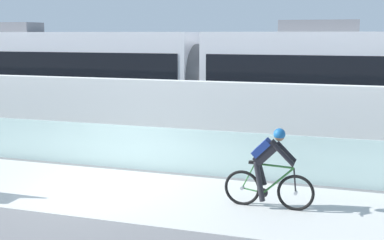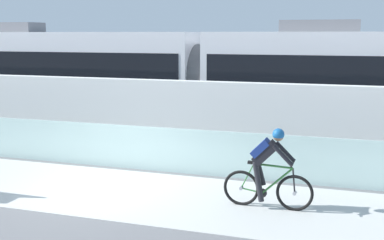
{
  "view_description": "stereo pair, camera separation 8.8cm",
  "coord_description": "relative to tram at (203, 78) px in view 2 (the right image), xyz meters",
  "views": [
    {
      "loc": [
        5.23,
        -9.38,
        3.38
      ],
      "look_at": [
        1.49,
        2.35,
        1.25
      ],
      "focal_mm": 46.56,
      "sensor_mm": 36.0,
      "label": 1
    },
    {
      "loc": [
        5.32,
        -9.35,
        3.38
      ],
      "look_at": [
        1.49,
        2.35,
        1.25
      ],
      "focal_mm": 46.56,
      "sensor_mm": 36.0,
      "label": 2
    }
  ],
  "objects": [
    {
      "name": "ground_plane",
      "position": [
        -0.43,
        -6.85,
        -1.89
      ],
      "size": [
        200.0,
        200.0,
        0.0
      ],
      "primitive_type": "plane",
      "color": "slate"
    },
    {
      "name": "bike_path_deck",
      "position": [
        -0.43,
        -6.85,
        -1.89
      ],
      "size": [
        32.0,
        3.2,
        0.01
      ],
      "primitive_type": "cube",
      "color": "beige",
      "rests_on": "ground"
    },
    {
      "name": "glass_parapet",
      "position": [
        -0.43,
        -5.0,
        -1.34
      ],
      "size": [
        32.0,
        0.05,
        1.11
      ],
      "primitive_type": "cube",
      "color": "silver",
      "rests_on": "ground"
    },
    {
      "name": "concrete_barrier_wall",
      "position": [
        -0.43,
        -3.2,
        -0.84
      ],
      "size": [
        32.0,
        0.36,
        2.11
      ],
      "primitive_type": "cube",
      "color": "silver",
      "rests_on": "ground"
    },
    {
      "name": "tram_rail_near",
      "position": [
        -0.43,
        -0.72,
        -1.89
      ],
      "size": [
        32.0,
        0.08,
        0.01
      ],
      "primitive_type": "cube",
      "color": "#595654",
      "rests_on": "ground"
    },
    {
      "name": "tram_rail_far",
      "position": [
        -0.43,
        0.72,
        -1.89
      ],
      "size": [
        32.0,
        0.08,
        0.01
      ],
      "primitive_type": "cube",
      "color": "#595654",
      "rests_on": "ground"
    },
    {
      "name": "tram",
      "position": [
        0.0,
        0.0,
        0.0
      ],
      "size": [
        22.56,
        2.54,
        3.81
      ],
      "color": "silver",
      "rests_on": "ground"
    },
    {
      "name": "cyclist_on_bike",
      "position": [
        3.38,
        -6.85,
        -1.09
      ],
      "size": [
        1.77,
        0.58,
        1.61
      ],
      "color": "black",
      "rests_on": "ground"
    }
  ]
}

